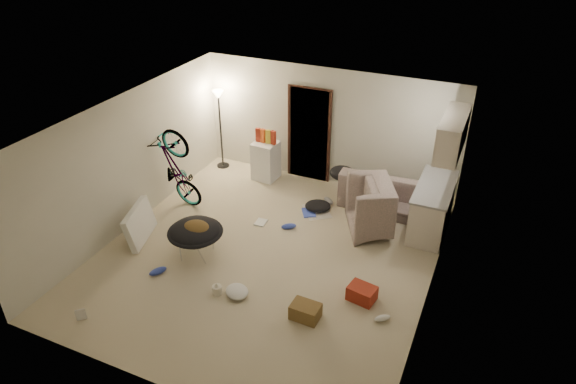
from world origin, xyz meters
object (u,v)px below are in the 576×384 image
at_px(sofa, 388,194).
at_px(tv_box, 140,224).
at_px(mini_fridge, 266,160).
at_px(juicer, 217,289).
at_px(saucer_chair, 196,236).
at_px(drink_case_a, 305,311).
at_px(floor_lamp, 219,113).
at_px(kitchen_counter, 432,208).
at_px(bicycle, 178,185).
at_px(armchair, 389,212).
at_px(drink_case_b, 362,293).

xyz_separation_m(sofa, tv_box, (-3.80, -2.90, 0.05)).
distance_m(mini_fridge, juicer, 3.88).
distance_m(saucer_chair, juicer, 1.14).
xyz_separation_m(saucer_chair, drink_case_a, (2.29, -0.65, -0.28)).
relative_size(floor_lamp, kitchen_counter, 1.21).
distance_m(mini_fridge, drink_case_a, 4.42).
relative_size(bicycle, mini_fridge, 2.11).
distance_m(armchair, drink_case_a, 2.85).
distance_m(sofa, tv_box, 4.78).
relative_size(mini_fridge, drink_case_b, 2.04).
bearing_deg(kitchen_counter, saucer_chair, -145.02).
distance_m(floor_lamp, sofa, 4.04).
height_order(saucer_chair, tv_box, saucer_chair).
distance_m(saucer_chair, drink_case_a, 2.40).
height_order(tv_box, drink_case_a, tv_box).
relative_size(sofa, drink_case_a, 4.42).
bearing_deg(sofa, armchair, 103.24).
distance_m(floor_lamp, juicer, 4.56).
relative_size(armchair, drink_case_a, 2.65).
xyz_separation_m(drink_case_b, juicer, (-2.11, -0.80, -0.03)).
height_order(sofa, juicer, sofa).
bearing_deg(armchair, kitchen_counter, -91.90).
bearing_deg(drink_case_b, kitchen_counter, 86.45).
height_order(armchair, drink_case_b, armchair).
bearing_deg(tv_box, armchair, 11.43).
relative_size(floor_lamp, juicer, 8.36).
relative_size(kitchen_counter, mini_fridge, 1.78).
xyz_separation_m(floor_lamp, tv_box, (0.10, -3.10, -0.99)).
bearing_deg(drink_case_b, bicycle, 174.31).
distance_m(kitchen_counter, drink_case_b, 2.49).
relative_size(kitchen_counter, sofa, 0.80).
xyz_separation_m(floor_lamp, saucer_chair, (1.30, -3.12, -0.91)).
bearing_deg(bicycle, tv_box, -174.71).
relative_size(sofa, mini_fridge, 2.21).
relative_size(kitchen_counter, armchair, 1.34).
bearing_deg(mini_fridge, drink_case_b, -39.99).
xyz_separation_m(tv_box, juicer, (2.03, -0.74, -0.23)).
bearing_deg(bicycle, drink_case_b, -100.68).
relative_size(armchair, drink_case_b, 2.70).
relative_size(sofa, tv_box, 1.94).
height_order(floor_lamp, drink_case_b, floor_lamp).
bearing_deg(armchair, juicer, 119.03).
distance_m(mini_fridge, drink_case_b, 4.28).
xyz_separation_m(sofa, mini_fridge, (-2.74, 0.10, 0.15)).
relative_size(drink_case_a, juicer, 1.95).
bearing_deg(armchair, drink_case_b, 157.14).
distance_m(floor_lamp, bicycle, 2.05).
bearing_deg(kitchen_counter, armchair, -155.60).
bearing_deg(tv_box, saucer_chair, -17.17).
bearing_deg(mini_fridge, floor_lamp, 178.80).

